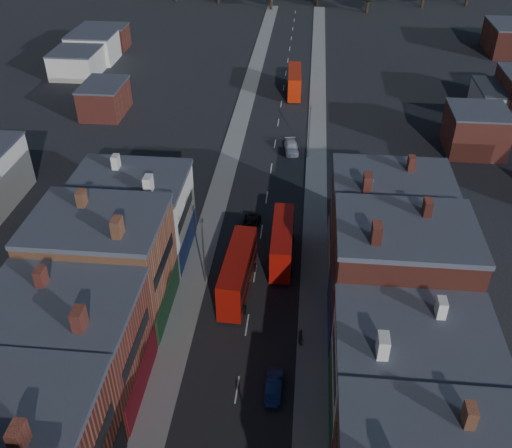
% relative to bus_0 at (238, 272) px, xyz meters
% --- Properties ---
extents(pavement_west, '(3.00, 200.00, 0.12)m').
position_rel_bus_0_xyz_m(pavement_west, '(-5.00, 20.93, -2.44)').
color(pavement_west, gray).
rests_on(pavement_west, ground).
extents(pavement_east, '(3.00, 200.00, 0.12)m').
position_rel_bus_0_xyz_m(pavement_east, '(8.00, 20.93, -2.44)').
color(pavement_east, gray).
rests_on(pavement_east, ground).
extents(lamp_post_2, '(0.25, 0.70, 8.12)m').
position_rel_bus_0_xyz_m(lamp_post_2, '(-3.70, 0.93, 2.20)').
color(lamp_post_2, slate).
rests_on(lamp_post_2, ground).
extents(lamp_post_3, '(0.25, 0.70, 8.12)m').
position_rel_bus_0_xyz_m(lamp_post_3, '(6.70, 30.93, 2.20)').
color(lamp_post_3, slate).
rests_on(lamp_post_3, ground).
extents(bus_0, '(3.14, 10.84, 4.63)m').
position_rel_bus_0_xyz_m(bus_0, '(0.00, 0.00, 0.00)').
color(bus_0, '#A21109').
rests_on(bus_0, ground).
extents(bus_1, '(2.62, 10.01, 4.31)m').
position_rel_bus_0_xyz_m(bus_1, '(4.26, 5.95, -0.17)').
color(bus_1, red).
rests_on(bus_1, ground).
extents(bus_2, '(2.94, 10.43, 4.47)m').
position_rel_bus_0_xyz_m(bus_2, '(3.58, 55.96, -0.09)').
color(bus_2, '#B31F07').
rests_on(bus_2, ground).
extents(car_1, '(1.46, 4.03, 1.32)m').
position_rel_bus_0_xyz_m(car_1, '(4.70, -12.98, -1.84)').
color(car_1, navy).
rests_on(car_1, ground).
extents(car_2, '(2.45, 4.59, 1.23)m').
position_rel_bus_0_xyz_m(car_2, '(0.04, 11.60, -1.89)').
color(car_2, black).
rests_on(car_2, ground).
extents(car_3, '(2.57, 4.97, 1.38)m').
position_rel_bus_0_xyz_m(car_3, '(4.13, 32.61, -1.81)').
color(car_3, silver).
rests_on(car_3, ground).
extents(ped_3, '(0.91, 1.21, 1.88)m').
position_rel_bus_0_xyz_m(ped_3, '(6.80, -7.24, -1.44)').
color(ped_3, '#615953').
rests_on(ped_3, pavement_east).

